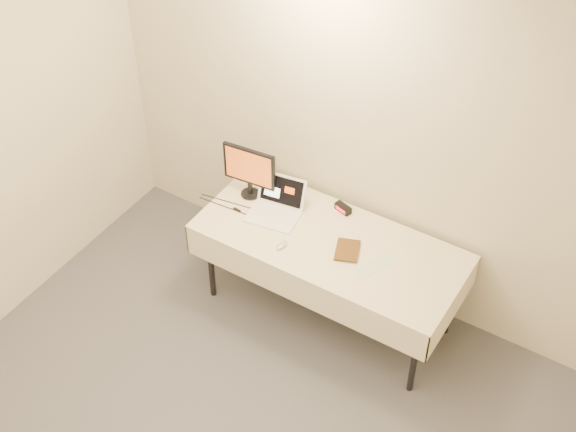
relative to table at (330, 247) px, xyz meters
The scene contains 9 objects.
back_wall 0.81m from the table, 90.00° to the left, with size 4.00×0.10×2.70m, color beige.
table is the anchor object (origin of this frame).
laptop 0.48m from the table, behind, with size 0.40×0.38×0.24m.
monitor 0.80m from the table, behind, with size 0.40×0.15×0.41m.
book 0.19m from the table, 36.77° to the right, with size 0.16×0.02×0.21m, color brown.
alarm_clock 0.33m from the table, 103.16° to the left, with size 0.14×0.09×0.05m.
clicker 0.34m from the table, 138.52° to the right, with size 0.05×0.10×0.02m, color #B7B7B9.
paper_form 0.37m from the table, ahead, with size 0.11×0.29×0.00m, color #C3E6B6.
usb_dongle 0.72m from the table, behind, with size 0.06×0.02×0.01m, color black.
Camera 1 is at (1.83, -1.43, 4.54)m, focal length 50.00 mm.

